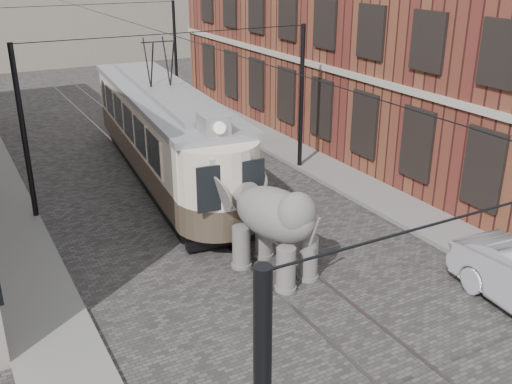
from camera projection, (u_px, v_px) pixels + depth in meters
ground at (262, 254)px, 18.04m from camera, size 120.00×120.00×0.00m
tram_rails at (262, 254)px, 18.04m from camera, size 1.54×80.00×0.02m
sidewalk_right at (411, 213)px, 20.68m from camera, size 2.00×60.00×0.15m
sidewalk_left at (41, 309)px, 15.12m from camera, size 2.00×60.00×0.15m
brick_building at (372, 11)px, 27.99m from camera, size 8.00×26.00×12.00m
catenary at (188, 122)px, 20.89m from camera, size 11.00×30.20×6.00m
tram at (162, 112)px, 23.18m from camera, size 4.19×14.11×5.51m
elephant at (275, 228)px, 16.49m from camera, size 3.65×5.13×2.84m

